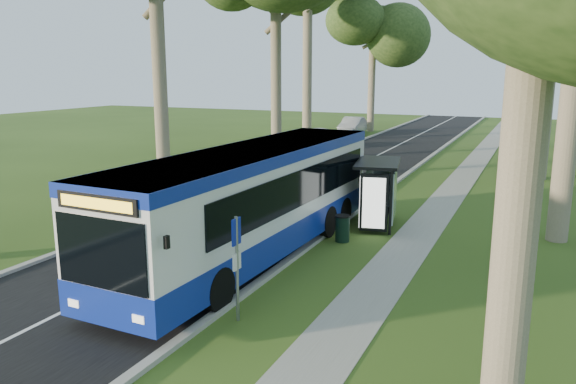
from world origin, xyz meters
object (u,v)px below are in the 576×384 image
at_px(car_silver, 352,126).
at_px(litter_bin, 342,228).
at_px(bus_stop_sign, 237,257).
at_px(bus_shelter, 378,183).
at_px(car_white, 314,138).
at_px(bus, 254,202).

bearing_deg(car_silver, litter_bin, -76.32).
relative_size(litter_bin, car_silver, 0.19).
relative_size(bus_stop_sign, bus_shelter, 0.82).
bearing_deg(bus_stop_sign, bus_shelter, 85.99).
height_order(bus_shelter, car_white, bus_shelter).
relative_size(bus, bus_stop_sign, 5.15).
height_order(bus_stop_sign, litter_bin, bus_stop_sign).
bearing_deg(car_silver, bus_shelter, -74.07).
xyz_separation_m(litter_bin, car_silver, (-9.97, 31.73, 0.32)).
height_order(bus, litter_bin, bus).
distance_m(litter_bin, car_silver, 33.26).
bearing_deg(bus_shelter, litter_bin, -117.20).
bearing_deg(bus_shelter, car_silver, 98.69).
relative_size(litter_bin, car_white, 0.20).
relative_size(bus_shelter, litter_bin, 3.35).
bearing_deg(litter_bin, bus_stop_sign, -91.55).
relative_size(bus, litter_bin, 14.05).
height_order(litter_bin, car_white, car_white).
relative_size(bus_stop_sign, car_white, 0.54).
relative_size(bus_shelter, car_white, 0.66).
bearing_deg(bus_stop_sign, litter_bin, 89.53).
relative_size(bus, car_silver, 2.73).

